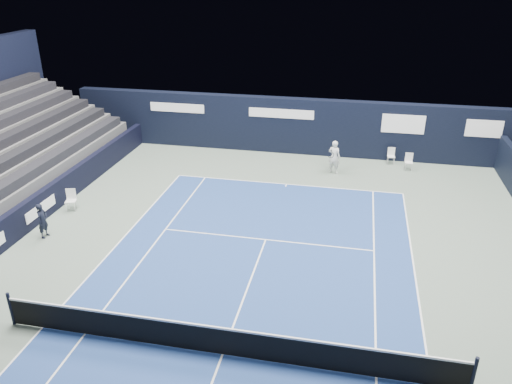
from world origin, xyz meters
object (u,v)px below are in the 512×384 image
folding_chair_back_a (391,155)px  tennis_player (334,157)px  line_judge_chair (71,198)px  tennis_net (222,340)px  folding_chair_back_b (409,160)px

folding_chair_back_a → tennis_player: tennis_player is taller
folding_chair_back_a → tennis_player: (-2.92, -1.96, 0.37)m
line_judge_chair → tennis_net: size_ratio=0.07×
folding_chair_back_a → folding_chair_back_b: (0.86, -0.73, 0.01)m
line_judge_chair → folding_chair_back_a: bearing=16.3°
tennis_net → tennis_player: size_ratio=7.50×
folding_chair_back_b → line_judge_chair: (-14.65, -7.79, 0.04)m
line_judge_chair → tennis_net: (8.74, -7.30, -0.03)m
folding_chair_back_a → tennis_net: bearing=-111.4°
tennis_net → line_judge_chair: bearing=140.2°
folding_chair_back_b → tennis_net: size_ratio=0.07×
folding_chair_back_b → tennis_player: bearing=-163.3°
folding_chair_back_b → tennis_net: 16.20m
tennis_net → tennis_player: (2.13, 13.85, 0.35)m
folding_chair_back_a → tennis_net: (-5.05, -15.81, 0.01)m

